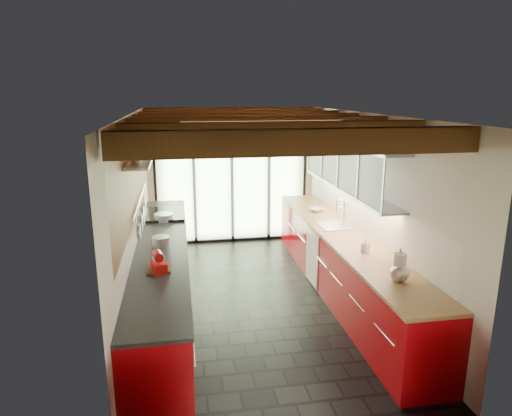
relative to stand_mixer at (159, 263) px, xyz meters
name	(u,v)px	position (x,y,z in m)	size (l,w,h in m)	color
ground	(256,300)	(1.27, 0.97, -1.02)	(5.50, 5.50, 0.00)	black
room_shell	(255,186)	(1.27, 0.97, 0.64)	(5.50, 5.50, 5.50)	silver
ceiling_beams	(251,123)	(1.27, 1.34, 1.45)	(3.14, 5.06, 4.90)	#593316
glass_door	(232,158)	(1.27, 3.66, 0.64)	(2.95, 0.10, 2.90)	#C6EAAD
left_counter	(163,276)	(-0.01, 0.97, -0.55)	(0.68, 5.00, 0.92)	#B5070E
range_stove	(165,241)	(-0.01, 2.42, -0.55)	(0.66, 0.90, 0.97)	silver
right_counter	(342,264)	(2.54, 0.97, -0.55)	(0.68, 5.00, 0.92)	#B5070E
sink_assembly	(335,223)	(2.56, 1.37, -0.06)	(0.45, 0.52, 0.43)	silver
upper_cabinets_right	(350,165)	(2.70, 1.27, 0.83)	(0.34, 3.00, 3.00)	silver
left_wall_fixtures	(143,171)	(-0.20, 1.11, 0.87)	(0.28, 2.60, 0.96)	silver
stand_mixer	(159,263)	(0.00, 0.00, 0.00)	(0.21, 0.29, 0.24)	red
pot_large	(161,242)	(0.00, 0.80, -0.02)	(0.23, 0.23, 0.15)	silver
pot_small	(164,217)	(0.00, 2.09, -0.04)	(0.29, 0.29, 0.11)	silver
cutting_board	(159,268)	(0.00, 0.06, -0.08)	(0.26, 0.37, 0.03)	brown
kettle	(400,272)	(2.54, -0.72, 0.01)	(0.21, 0.25, 0.24)	silver
paper_towel	(400,267)	(2.54, -0.71, 0.06)	(0.16, 0.16, 0.36)	white
soap_bottle	(365,245)	(2.54, 0.19, -0.01)	(0.08, 0.08, 0.18)	silver
bowl	(317,210)	(2.54, 2.23, -0.07)	(0.23, 0.23, 0.06)	silver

